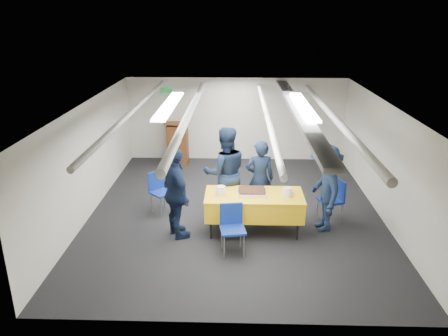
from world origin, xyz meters
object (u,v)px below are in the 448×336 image
at_px(podium, 178,142).
at_px(sailor_d, 324,188).
at_px(sheet_cake, 252,192).
at_px(chair_left, 159,188).
at_px(serving_table, 254,205).
at_px(chair_right, 334,196).
at_px(sailor_a, 260,179).
at_px(sailor_b, 225,173).
at_px(sailor_c, 176,193).
at_px(chair_near, 232,223).

bearing_deg(podium, sailor_d, -48.78).
bearing_deg(sailor_d, sheet_cake, -91.08).
relative_size(sheet_cake, chair_left, 0.59).
distance_m(serving_table, chair_left, 2.11).
xyz_separation_m(serving_table, sheet_cake, (-0.04, 0.03, 0.25)).
bearing_deg(chair_right, podium, 136.54).
bearing_deg(sailor_a, chair_left, -7.91).
bearing_deg(sailor_b, sailor_c, 35.84).
distance_m(chair_right, sailor_c, 3.15).
distance_m(sailor_c, sailor_d, 2.78).
distance_m(chair_near, chair_right, 2.37).
height_order(sheet_cake, podium, podium).
bearing_deg(podium, serving_table, -63.36).
bearing_deg(serving_table, sailor_d, 6.51).
bearing_deg(sailor_a, serving_table, 74.95).
distance_m(serving_table, sailor_c, 1.48).
bearing_deg(chair_left, sailor_b, -6.54).
distance_m(chair_left, sailor_c, 1.24).
distance_m(sheet_cake, chair_left, 2.08).
bearing_deg(chair_near, chair_right, 31.51).
distance_m(podium, chair_near, 4.88).
bearing_deg(chair_right, chair_left, 174.75).
bearing_deg(sailor_c, chair_right, -105.23).
relative_size(sailor_b, sailor_c, 1.08).
xyz_separation_m(podium, chair_near, (1.56, -4.63, -0.08)).
xyz_separation_m(sailor_b, sailor_c, (-0.86, -0.92, -0.07)).
relative_size(sailor_a, sailor_c, 0.93).
bearing_deg(chair_left, serving_table, -23.53).
distance_m(sailor_a, sailor_c, 1.83).
xyz_separation_m(chair_right, chair_left, (-3.55, 0.33, 0.00)).
height_order(sheet_cake, chair_left, chair_left).
relative_size(chair_near, chair_right, 1.00).
relative_size(podium, sailor_c, 0.72).
bearing_deg(serving_table, sailor_c, -170.65).
xyz_separation_m(chair_near, chair_left, (-1.53, 1.56, 0.00)).
xyz_separation_m(chair_near, chair_right, (2.02, 1.24, 0.00)).
distance_m(serving_table, chair_right, 1.70).
bearing_deg(chair_right, serving_table, -162.25).
relative_size(chair_near, chair_left, 1.00).
relative_size(podium, chair_right, 1.44).
distance_m(sheet_cake, podium, 4.33).
height_order(podium, sailor_c, sailor_c).
xyz_separation_m(sheet_cake, chair_right, (1.66, 0.49, -0.28)).
relative_size(chair_right, sailor_a, 0.54).
distance_m(podium, chair_left, 3.06).
bearing_deg(chair_near, sailor_c, 154.62).
distance_m(chair_near, sailor_d, 1.97).
distance_m(sheet_cake, sailor_d, 1.38).
height_order(sheet_cake, chair_right, chair_right).
bearing_deg(chair_right, sailor_d, -128.10).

